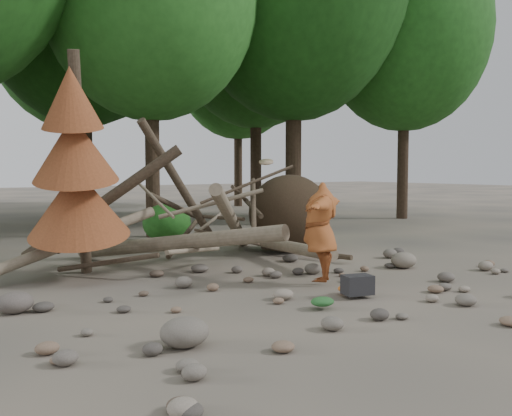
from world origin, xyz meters
TOP-DOWN VIEW (x-y plane):
  - ground at (0.00, 0.00)m, footprint 120.00×120.00m
  - deadfall_pile at (2.02, 4.24)m, footprint 8.55×5.24m
  - dead_conifer at (-3.12, 3.37)m, footprint 2.06×2.16m
  - bush_mid at (0.80, 7.80)m, footprint 1.40×1.40m
  - bush_right at (5.00, 7.00)m, footprint 2.00×2.00m
  - frisbee_thrower at (0.46, 0.60)m, footprint 2.18×1.83m
  - backpack at (0.31, -0.52)m, footprint 0.54×0.43m
  - cloth_green at (-0.68, -0.78)m, footprint 0.38×0.32m
  - cloth_orange at (0.32, -0.23)m, footprint 0.30×0.25m
  - boulder_front_left at (-3.24, -1.24)m, footprint 0.60×0.54m
  - boulder_mid_right at (3.14, 0.98)m, footprint 0.57×0.51m
  - boulder_mid_left at (-4.59, 1.60)m, footprint 0.54×0.48m

SIDE VIEW (x-z plane):
  - ground at x=0.00m, z-range 0.00..0.00m
  - cloth_orange at x=0.32m, z-range 0.00..0.11m
  - cloth_green at x=-0.68m, z-range 0.00..0.14m
  - backpack at x=0.31m, z-range 0.00..0.32m
  - boulder_mid_left at x=-4.59m, z-range 0.00..0.32m
  - boulder_mid_right at x=3.14m, z-range 0.00..0.34m
  - boulder_front_left at x=-3.24m, z-range 0.00..0.36m
  - bush_mid at x=0.80m, z-range 0.00..1.12m
  - bush_right at x=5.00m, z-range 0.00..1.60m
  - deadfall_pile at x=2.02m, z-range -0.70..2.60m
  - frisbee_thrower at x=0.46m, z-range -0.14..2.11m
  - dead_conifer at x=-3.12m, z-range -0.06..4.29m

